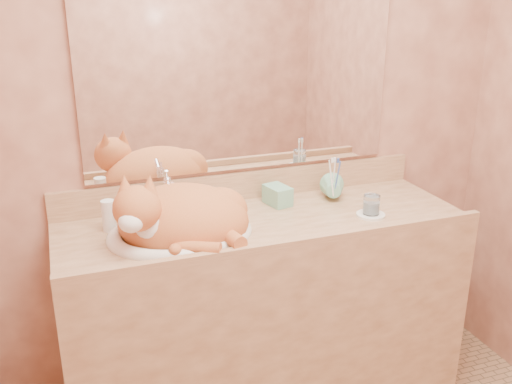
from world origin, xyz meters
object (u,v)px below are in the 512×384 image
object	(u,v)px
cat	(178,215)
water_glass	(371,205)
sink_basin	(180,214)
soap_dispenser	(286,188)
vanity_counter	(264,314)
toothbrush_cup	(334,192)

from	to	relation	value
cat	water_glass	size ratio (longest dim) A/B	6.30
sink_basin	water_glass	xyz separation A→B (m)	(0.76, -0.08, -0.03)
soap_dispenser	water_glass	bearing A→B (deg)	-46.30
soap_dispenser	water_glass	distance (m)	0.35
vanity_counter	soap_dispenser	distance (m)	0.54
water_glass	toothbrush_cup	bearing A→B (deg)	113.25
soap_dispenser	water_glass	world-z (taller)	soap_dispenser
vanity_counter	toothbrush_cup	size ratio (longest dim) A/B	15.04
cat	toothbrush_cup	bearing A→B (deg)	28.97
soap_dispenser	toothbrush_cup	bearing A→B (deg)	-16.27
cat	water_glass	distance (m)	0.77
water_glass	vanity_counter	bearing A→B (deg)	166.67
cat	soap_dispenser	distance (m)	0.49
toothbrush_cup	sink_basin	bearing A→B (deg)	-171.75
soap_dispenser	sink_basin	bearing A→B (deg)	-179.88
toothbrush_cup	water_glass	size ratio (longest dim) A/B	1.38
vanity_counter	sink_basin	bearing A→B (deg)	-176.65
vanity_counter	sink_basin	size ratio (longest dim) A/B	3.04
vanity_counter	toothbrush_cup	distance (m)	0.59
sink_basin	soap_dispenser	distance (m)	0.48
vanity_counter	water_glass	distance (m)	0.64
cat	soap_dispenser	world-z (taller)	cat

